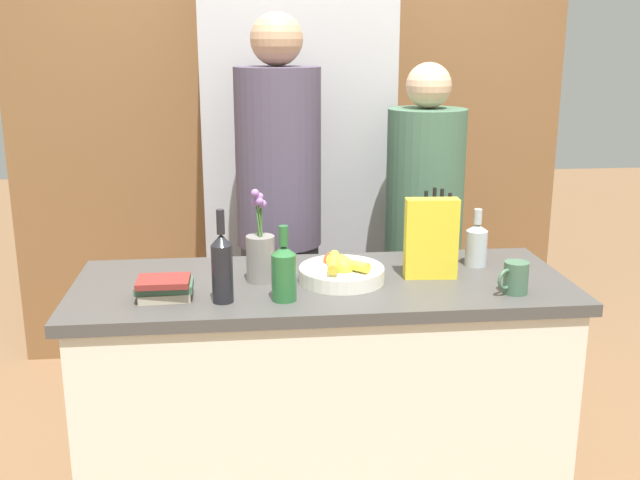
{
  "coord_description": "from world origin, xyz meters",
  "views": [
    {
      "loc": [
        -0.26,
        -2.37,
        1.67
      ],
      "look_at": [
        0.0,
        0.08,
        1.0
      ],
      "focal_mm": 42.0,
      "sensor_mm": 36.0,
      "label": 1
    }
  ],
  "objects_px": {
    "person_at_sink": "(279,208)",
    "fruit_bowl": "(341,271)",
    "knife_block": "(437,235)",
    "bottle_wine": "(476,243)",
    "bottle_oil": "(222,266)",
    "bottle_vinegar": "(284,271)",
    "coffee_mug": "(515,278)",
    "person_in_blue": "(423,230)",
    "flower_vase": "(260,254)",
    "refrigerator": "(295,177)",
    "cereal_box": "(431,239)",
    "book_stack": "(164,288)"
  },
  "relations": [
    {
      "from": "refrigerator",
      "to": "coffee_mug",
      "type": "distance_m",
      "value": 1.5
    },
    {
      "from": "bottle_vinegar",
      "to": "person_at_sink",
      "type": "height_order",
      "value": "person_at_sink"
    },
    {
      "from": "coffee_mug",
      "to": "refrigerator",
      "type": "bearing_deg",
      "value": 113.53
    },
    {
      "from": "knife_block",
      "to": "bottle_oil",
      "type": "xyz_separation_m",
      "value": [
        -0.77,
        -0.37,
        0.02
      ]
    },
    {
      "from": "bottle_oil",
      "to": "bottle_vinegar",
      "type": "bearing_deg",
      "value": -1.08
    },
    {
      "from": "coffee_mug",
      "to": "book_stack",
      "type": "xyz_separation_m",
      "value": [
        -1.1,
        0.07,
        -0.02
      ]
    },
    {
      "from": "fruit_bowl",
      "to": "bottle_vinegar",
      "type": "bearing_deg",
      "value": -140.69
    },
    {
      "from": "book_stack",
      "to": "bottle_oil",
      "type": "xyz_separation_m",
      "value": [
        0.18,
        -0.05,
        0.08
      ]
    },
    {
      "from": "bottle_vinegar",
      "to": "refrigerator",
      "type": "bearing_deg",
      "value": 84.24
    },
    {
      "from": "book_stack",
      "to": "bottle_vinegar",
      "type": "height_order",
      "value": "bottle_vinegar"
    },
    {
      "from": "book_stack",
      "to": "bottle_oil",
      "type": "distance_m",
      "value": 0.21
    },
    {
      "from": "bottle_vinegar",
      "to": "bottle_wine",
      "type": "xyz_separation_m",
      "value": [
        0.7,
        0.29,
        -0.01
      ]
    },
    {
      "from": "knife_block",
      "to": "cereal_box",
      "type": "distance_m",
      "value": 0.22
    },
    {
      "from": "cereal_box",
      "to": "book_stack",
      "type": "distance_m",
      "value": 0.89
    },
    {
      "from": "flower_vase",
      "to": "book_stack",
      "type": "height_order",
      "value": "flower_vase"
    },
    {
      "from": "fruit_bowl",
      "to": "book_stack",
      "type": "distance_m",
      "value": 0.58
    },
    {
      "from": "flower_vase",
      "to": "fruit_bowl",
      "type": "bearing_deg",
      "value": -7.42
    },
    {
      "from": "knife_block",
      "to": "bottle_wine",
      "type": "height_order",
      "value": "knife_block"
    },
    {
      "from": "fruit_bowl",
      "to": "bottle_vinegar",
      "type": "height_order",
      "value": "bottle_vinegar"
    },
    {
      "from": "book_stack",
      "to": "bottle_vinegar",
      "type": "bearing_deg",
      "value": -8.19
    },
    {
      "from": "cereal_box",
      "to": "bottle_wine",
      "type": "xyz_separation_m",
      "value": [
        0.2,
        0.12,
        -0.05
      ]
    },
    {
      "from": "bottle_vinegar",
      "to": "person_in_blue",
      "type": "height_order",
      "value": "person_in_blue"
    },
    {
      "from": "bottle_wine",
      "to": "flower_vase",
      "type": "bearing_deg",
      "value": -172.9
    },
    {
      "from": "flower_vase",
      "to": "bottle_wine",
      "type": "bearing_deg",
      "value": 7.1
    },
    {
      "from": "bottle_oil",
      "to": "person_in_blue",
      "type": "bearing_deg",
      "value": 43.87
    },
    {
      "from": "fruit_bowl",
      "to": "bottle_wine",
      "type": "xyz_separation_m",
      "value": [
        0.5,
        0.13,
        0.04
      ]
    },
    {
      "from": "flower_vase",
      "to": "book_stack",
      "type": "bearing_deg",
      "value": -154.63
    },
    {
      "from": "person_in_blue",
      "to": "bottle_wine",
      "type": "bearing_deg",
      "value": -84.02
    },
    {
      "from": "refrigerator",
      "to": "person_in_blue",
      "type": "relative_size",
      "value": 1.3
    },
    {
      "from": "knife_block",
      "to": "bottle_wine",
      "type": "bearing_deg",
      "value": -34.06
    },
    {
      "from": "knife_block",
      "to": "bottle_wine",
      "type": "relative_size",
      "value": 1.3
    },
    {
      "from": "cereal_box",
      "to": "flower_vase",
      "type": "bearing_deg",
      "value": 177.82
    },
    {
      "from": "flower_vase",
      "to": "bottle_vinegar",
      "type": "bearing_deg",
      "value": -71.44
    },
    {
      "from": "flower_vase",
      "to": "coffee_mug",
      "type": "xyz_separation_m",
      "value": [
        0.8,
        -0.21,
        -0.04
      ]
    },
    {
      "from": "coffee_mug",
      "to": "bottle_wine",
      "type": "distance_m",
      "value": 0.31
    },
    {
      "from": "flower_vase",
      "to": "person_in_blue",
      "type": "relative_size",
      "value": 0.2
    },
    {
      "from": "bottle_oil",
      "to": "bottle_vinegar",
      "type": "xyz_separation_m",
      "value": [
        0.19,
        -0.0,
        -0.02
      ]
    },
    {
      "from": "bottle_vinegar",
      "to": "person_in_blue",
      "type": "relative_size",
      "value": 0.15
    },
    {
      "from": "refrigerator",
      "to": "bottle_vinegar",
      "type": "distance_m",
      "value": 1.36
    },
    {
      "from": "bottle_wine",
      "to": "fruit_bowl",
      "type": "bearing_deg",
      "value": -165.48
    },
    {
      "from": "bottle_wine",
      "to": "book_stack",
      "type": "bearing_deg",
      "value": -167.39
    },
    {
      "from": "knife_block",
      "to": "person_at_sink",
      "type": "distance_m",
      "value": 0.69
    },
    {
      "from": "knife_block",
      "to": "book_stack",
      "type": "relative_size",
      "value": 1.51
    },
    {
      "from": "knife_block",
      "to": "bottle_oil",
      "type": "relative_size",
      "value": 0.92
    },
    {
      "from": "coffee_mug",
      "to": "person_at_sink",
      "type": "height_order",
      "value": "person_at_sink"
    },
    {
      "from": "person_at_sink",
      "to": "fruit_bowl",
      "type": "bearing_deg",
      "value": -101.27
    },
    {
      "from": "bottle_vinegar",
      "to": "flower_vase",
      "type": "bearing_deg",
      "value": 108.56
    },
    {
      "from": "bottle_oil",
      "to": "coffee_mug",
      "type": "bearing_deg",
      "value": -1.14
    },
    {
      "from": "coffee_mug",
      "to": "person_in_blue",
      "type": "bearing_deg",
      "value": 96.84
    },
    {
      "from": "bottle_vinegar",
      "to": "person_in_blue",
      "type": "distance_m",
      "value": 1.02
    }
  ]
}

